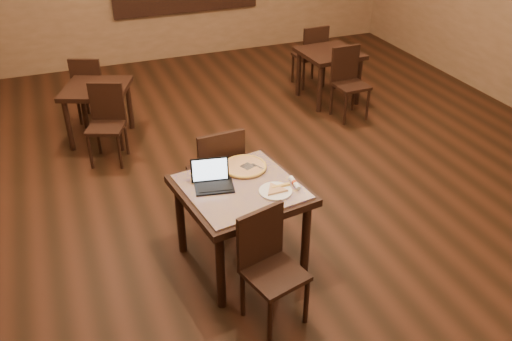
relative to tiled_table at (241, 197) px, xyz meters
name	(u,v)px	position (x,y,z in m)	size (l,w,h in m)	color
ground	(281,232)	(0.47, 0.24, -0.66)	(10.00, 10.00, 0.00)	black
tiled_table	(241,197)	(0.00, 0.00, 0.00)	(1.04, 1.04, 0.76)	black
chair_main_near	(268,261)	(-0.02, -0.62, -0.15)	(0.47, 0.47, 0.90)	black
chair_main_far	(218,171)	(0.00, 0.61, -0.11)	(0.45, 0.45, 0.98)	black
laptop	(212,179)	(-0.20, 0.10, 0.16)	(0.33, 0.28, 0.20)	black
plate	(275,191)	(0.22, -0.18, 0.11)	(0.26, 0.26, 0.01)	white
pizza_slice	(276,190)	(0.22, -0.18, 0.13)	(0.20, 0.20, 0.02)	beige
pizza_pan	(244,168)	(0.12, 0.24, 0.11)	(0.34, 0.34, 0.01)	silver
pizza_whole	(244,166)	(0.12, 0.24, 0.12)	(0.37, 0.37, 0.03)	beige
spatula	(247,166)	(0.14, 0.22, 0.13)	(0.09, 0.22, 0.01)	silver
napkin_roll	(295,183)	(0.40, -0.14, 0.12)	(0.05, 0.17, 0.04)	white
other_table_a	(329,60)	(2.26, 2.77, -0.08)	(0.78, 0.78, 0.70)	black
other_table_a_chair_near	(348,78)	(2.26, 2.25, -0.15)	(0.41, 0.41, 0.90)	black
other_table_a_chair_far	(312,53)	(2.27, 3.29, -0.15)	(0.41, 0.41, 0.90)	black
other_table_b	(97,96)	(-0.79, 2.72, -0.10)	(0.93, 0.93, 0.67)	black
other_table_b_chair_near	(107,119)	(-0.76, 2.21, -0.17)	(0.49, 0.49, 0.87)	black
other_table_b_chair_far	(90,86)	(-0.82, 3.23, -0.17)	(0.49, 0.49, 0.87)	black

